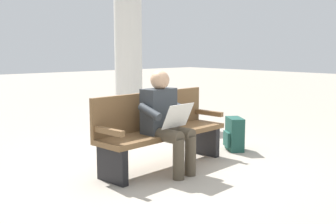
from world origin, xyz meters
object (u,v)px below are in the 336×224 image
bench_near (160,129)px  backpack (234,134)px  support_pillar (128,36)px  person_seated (166,119)px

bench_near → backpack: bench_near is taller
backpack → support_pillar: (-0.65, -3.41, 1.46)m
bench_near → backpack: (-1.30, 0.09, -0.23)m
backpack → bench_near: bearing=-4.1°
person_seated → backpack: bearing=-179.3°
bench_near → backpack: bearing=170.4°
backpack → support_pillar: 3.77m
person_seated → support_pillar: (-2.06, -3.57, 1.06)m
bench_near → backpack: 1.32m
person_seated → support_pillar: support_pillar is taller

